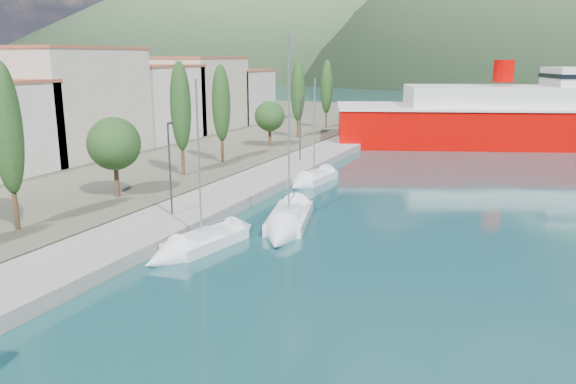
% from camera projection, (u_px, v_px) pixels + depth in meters
% --- Properties ---
extents(ground, '(1400.00, 1400.00, 0.00)m').
position_uv_depth(ground, '(478.00, 107.00, 126.76)').
color(ground, '#184649').
extents(quay, '(5.00, 88.00, 0.80)m').
position_uv_depth(quay, '(248.00, 187.00, 46.64)').
color(quay, gray).
rests_on(quay, ground).
extents(land_strip, '(70.00, 148.00, 0.70)m').
position_uv_depth(land_strip, '(17.00, 143.00, 70.50)').
color(land_strip, '#565644').
rests_on(land_strip, ground).
extents(town_buildings, '(9.20, 69.20, 11.30)m').
position_uv_depth(town_buildings, '(114.00, 105.00, 64.18)').
color(town_buildings, beige).
rests_on(town_buildings, land_strip).
extents(tree_row, '(3.91, 63.53, 10.08)m').
position_uv_depth(tree_row, '(203.00, 114.00, 51.94)').
color(tree_row, '#47301E').
rests_on(tree_row, land_strip).
extents(lamp_posts, '(0.15, 46.72, 6.06)m').
position_uv_depth(lamp_posts, '(163.00, 168.00, 35.69)').
color(lamp_posts, '#2D2D33').
rests_on(lamp_posts, quay).
extents(sailboat_near, '(3.54, 7.67, 10.61)m').
position_uv_depth(sailboat_near, '(184.00, 250.00, 31.77)').
color(sailboat_near, silver).
rests_on(sailboat_near, ground).
extents(sailboat_mid, '(4.77, 9.56, 13.31)m').
position_uv_depth(sailboat_mid, '(284.00, 228.00, 35.74)').
color(sailboat_mid, silver).
rests_on(sailboat_mid, ground).
extents(sailboat_far, '(2.89, 7.00, 10.00)m').
position_uv_depth(sailboat_far, '(307.00, 182.00, 49.17)').
color(sailboat_far, silver).
rests_on(sailboat_far, ground).
extents(ferry, '(56.87, 30.30, 11.16)m').
position_uv_depth(ferry, '(564.00, 119.00, 70.35)').
color(ferry, '#BA0200').
rests_on(ferry, ground).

